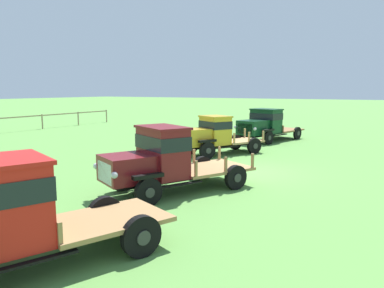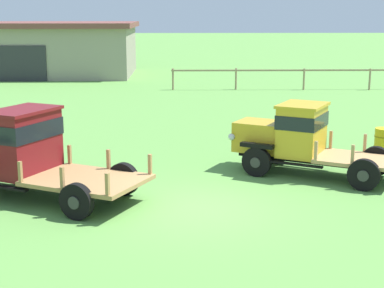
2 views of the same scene
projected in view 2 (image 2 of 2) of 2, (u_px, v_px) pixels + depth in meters
ground_plane at (198, 208)px, 14.09m from camera, size 240.00×240.00×0.00m
paddock_fence at (304, 74)px, 35.37m from camera, size 16.01×0.53×1.29m
vintage_truck_second_in_line at (22, 151)px, 14.94m from camera, size 5.57×4.01×2.23m
vintage_truck_midrow_center at (297, 137)px, 16.90m from camera, size 4.87×3.60×2.06m
oil_drum_beside_row at (384, 142)px, 19.28m from camera, size 0.63×0.63×0.88m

